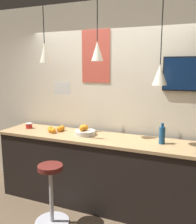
# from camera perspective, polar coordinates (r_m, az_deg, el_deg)

# --- Properties ---
(back_wall) EXTENTS (8.00, 0.06, 2.90)m
(back_wall) POSITION_cam_1_polar(r_m,az_deg,el_deg) (3.75, 2.48, 2.39)
(back_wall) COLOR beige
(back_wall) RESTS_ON ground_plane
(service_counter) EXTENTS (2.97, 0.62, 1.01)m
(service_counter) POSITION_cam_1_polar(r_m,az_deg,el_deg) (3.63, 0.00, -13.37)
(service_counter) COLOR black
(service_counter) RESTS_ON ground_plane
(bar_stool) EXTENTS (0.44, 0.44, 0.78)m
(bar_stool) POSITION_cam_1_polar(r_m,az_deg,el_deg) (3.32, -10.68, -17.03)
(bar_stool) COLOR #B7B7BC
(bar_stool) RESTS_ON ground_plane
(fruit_bowl) EXTENTS (0.29, 0.29, 0.15)m
(fruit_bowl) POSITION_cam_1_polar(r_m,az_deg,el_deg) (3.56, -3.08, -4.47)
(fruit_bowl) COLOR beige
(fruit_bowl) RESTS_ON service_counter
(orange_pile) EXTENTS (0.22, 0.26, 0.08)m
(orange_pile) POSITION_cam_1_polar(r_m,az_deg,el_deg) (3.76, -9.68, -3.92)
(orange_pile) COLOR orange
(orange_pile) RESTS_ON service_counter
(juice_bottle) EXTENTS (0.08, 0.08, 0.27)m
(juice_bottle) POSITION_cam_1_polar(r_m,az_deg,el_deg) (3.24, 14.43, -5.12)
(juice_bottle) COLOR navy
(juice_bottle) RESTS_ON service_counter
(spread_jar) EXTENTS (0.10, 0.10, 0.08)m
(spread_jar) POSITION_cam_1_polar(r_m,az_deg,el_deg) (4.06, -15.49, -3.04)
(spread_jar) COLOR red
(spread_jar) RESTS_ON service_counter
(pendant_lamp_left) EXTENTS (0.14, 0.14, 0.78)m
(pendant_lamp_left) POSITION_cam_1_polar(r_m,az_deg,el_deg) (3.69, -12.10, 13.09)
(pendant_lamp_left) COLOR black
(pendant_lamp_middle) EXTENTS (0.15, 0.15, 0.76)m
(pendant_lamp_middle) POSITION_cam_1_polar(r_m,az_deg,el_deg) (3.30, -0.17, 13.78)
(pendant_lamp_middle) COLOR black
(pendant_lamp_right) EXTENTS (0.18, 0.18, 1.05)m
(pendant_lamp_right) POSITION_cam_1_polar(r_m,az_deg,el_deg) (3.08, 13.97, 8.36)
(pendant_lamp_right) COLOR black
(mounted_tv) EXTENTS (0.65, 0.04, 0.44)m
(mounted_tv) POSITION_cam_1_polar(r_m,az_deg,el_deg) (3.44, 20.00, 8.17)
(mounted_tv) COLOR black
(hanging_menu_board) EXTENTS (0.24, 0.01, 0.17)m
(hanging_menu_board) POSITION_cam_1_polar(r_m,az_deg,el_deg) (3.32, -8.25, 5.43)
(hanging_menu_board) COLOR white
(wall_poster) EXTENTS (0.44, 0.01, 0.76)m
(wall_poster) POSITION_cam_1_polar(r_m,az_deg,el_deg) (3.76, -0.54, 12.58)
(wall_poster) COLOR #C64C3D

